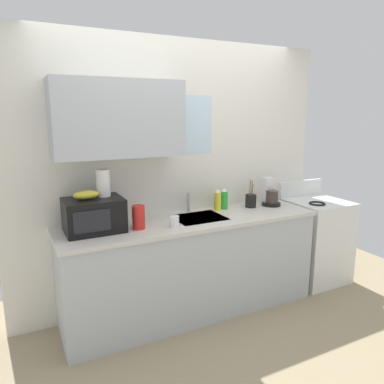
{
  "coord_description": "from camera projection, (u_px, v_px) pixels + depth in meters",
  "views": [
    {
      "loc": [
        -1.44,
        -2.84,
        1.84
      ],
      "look_at": [
        0.0,
        0.0,
        1.15
      ],
      "focal_mm": 34.42,
      "sensor_mm": 36.0,
      "label": 1
    }
  ],
  "objects": [
    {
      "name": "kitchen_wall_assembly",
      "position": [
        165.0,
        164.0,
        3.42
      ],
      "size": [
        3.15,
        0.42,
        2.5
      ],
      "color": "silver",
      "rests_on": "ground"
    },
    {
      "name": "counter_unit",
      "position": [
        192.0,
        265.0,
        3.4
      ],
      "size": [
        2.38,
        0.63,
        0.9
      ],
      "color": "#B2B7BC",
      "rests_on": "ground"
    },
    {
      "name": "sink_faucet",
      "position": [
        188.0,
        202.0,
        3.53
      ],
      "size": [
        0.03,
        0.03,
        0.19
      ],
      "primitive_type": "cylinder",
      "color": "#B2B5BA",
      "rests_on": "counter_unit"
    },
    {
      "name": "stove_range",
      "position": [
        315.0,
        240.0,
        4.08
      ],
      "size": [
        0.6,
        0.6,
        1.08
      ],
      "color": "white",
      "rests_on": "ground"
    },
    {
      "name": "microwave",
      "position": [
        94.0,
        215.0,
        2.94
      ],
      "size": [
        0.46,
        0.35,
        0.27
      ],
      "color": "black",
      "rests_on": "counter_unit"
    },
    {
      "name": "banana_bunch",
      "position": [
        86.0,
        195.0,
        2.89
      ],
      "size": [
        0.2,
        0.11,
        0.07
      ],
      "primitive_type": "ellipsoid",
      "color": "gold",
      "rests_on": "microwave"
    },
    {
      "name": "paper_towel_roll",
      "position": [
        103.0,
        183.0,
        2.98
      ],
      "size": [
        0.11,
        0.11,
        0.22
      ],
      "primitive_type": "cylinder",
      "color": "white",
      "rests_on": "microwave"
    },
    {
      "name": "coffee_maker",
      "position": [
        270.0,
        195.0,
        3.8
      ],
      "size": [
        0.19,
        0.21,
        0.28
      ],
      "color": "black",
      "rests_on": "counter_unit"
    },
    {
      "name": "dish_soap_bottle_yellow",
      "position": [
        218.0,
        200.0,
        3.59
      ],
      "size": [
        0.07,
        0.07,
        0.22
      ],
      "color": "yellow",
      "rests_on": "counter_unit"
    },
    {
      "name": "dish_soap_bottle_green",
      "position": [
        224.0,
        199.0,
        3.65
      ],
      "size": [
        0.07,
        0.07,
        0.21
      ],
      "color": "green",
      "rests_on": "counter_unit"
    },
    {
      "name": "cereal_canister",
      "position": [
        139.0,
        217.0,
        3.02
      ],
      "size": [
        0.1,
        0.1,
        0.2
      ],
      "primitive_type": "cylinder",
      "color": "red",
      "rests_on": "counter_unit"
    },
    {
      "name": "mug_white",
      "position": [
        174.0,
        222.0,
        3.07
      ],
      "size": [
        0.08,
        0.08,
        0.09
      ],
      "primitive_type": "cylinder",
      "color": "white",
      "rests_on": "counter_unit"
    },
    {
      "name": "utensil_crock",
      "position": [
        251.0,
        200.0,
        3.72
      ],
      "size": [
        0.11,
        0.11,
        0.28
      ],
      "color": "black",
      "rests_on": "counter_unit"
    }
  ]
}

